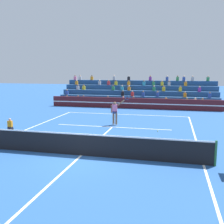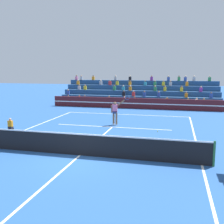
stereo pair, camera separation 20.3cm
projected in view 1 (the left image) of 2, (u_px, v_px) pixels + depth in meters
name	position (u px, v px, depth m)	size (l,w,h in m)	color
ground_plane	(81.00, 155.00, 12.36)	(120.00, 120.00, 0.00)	#285699
court_lines	(81.00, 155.00, 12.36)	(11.10, 23.90, 0.01)	white
tennis_net	(81.00, 144.00, 12.28)	(12.00, 0.10, 1.10)	#2D6B38
sponsor_banner_wall	(133.00, 103.00, 27.51)	(18.00, 0.26, 1.10)	#51191E
bleacher_stand	(138.00, 95.00, 31.09)	(18.00, 4.75, 3.38)	navy
ball_kid_courtside	(10.00, 126.00, 17.37)	(0.30, 0.36, 0.84)	black
tennis_player	(115.00, 112.00, 19.11)	(1.39, 0.32, 2.24)	brown
tennis_ball	(158.00, 131.00, 17.18)	(0.07, 0.07, 0.07)	#C6DB33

